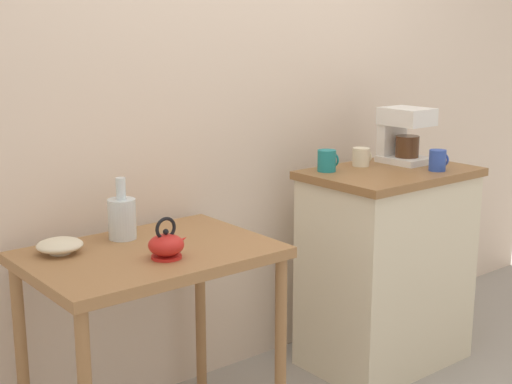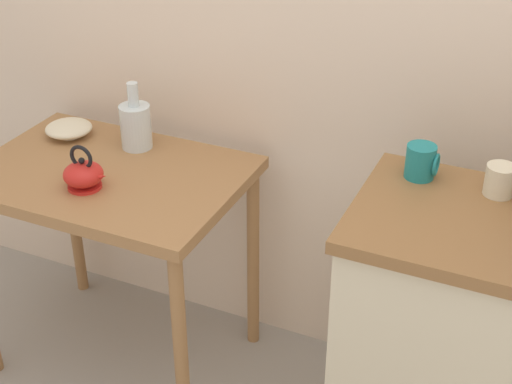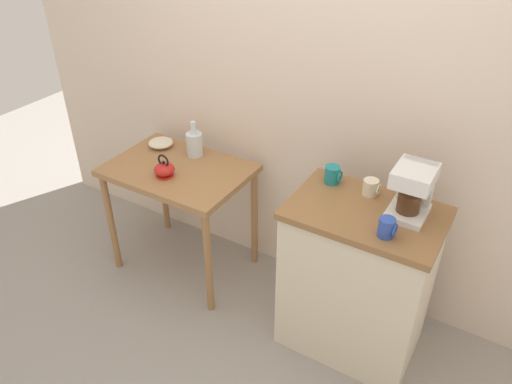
{
  "view_description": "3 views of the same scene",
  "coord_description": "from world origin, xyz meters",
  "px_view_note": "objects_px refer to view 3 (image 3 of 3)",
  "views": [
    {
      "loc": [
        -1.91,
        -2.12,
        1.55
      ],
      "look_at": [
        -0.27,
        -0.08,
        0.95
      ],
      "focal_mm": 50.64,
      "sensor_mm": 36.0,
      "label": 1
    },
    {
      "loc": [
        0.64,
        -1.7,
        1.94
      ],
      "look_at": [
        -0.11,
        -0.05,
        0.88
      ],
      "focal_mm": 52.71,
      "sensor_mm": 36.0,
      "label": 2
    },
    {
      "loc": [
        1.11,
        -1.99,
        2.32
      ],
      "look_at": [
        -0.08,
        -0.02,
        0.82
      ],
      "focal_mm": 34.75,
      "sensor_mm": 36.0,
      "label": 3
    }
  ],
  "objects_px": {
    "teakettle": "(164,169)",
    "mug_blue": "(387,228)",
    "mug_dark_teal": "(333,175)",
    "coffee_maker": "(413,188)",
    "bowl_stoneware": "(161,143)",
    "mug_small_cream": "(371,187)",
    "glass_carafe_vase": "(195,143)"
  },
  "relations": [
    {
      "from": "glass_carafe_vase",
      "to": "mug_dark_teal",
      "type": "distance_m",
      "value": 0.99
    },
    {
      "from": "mug_small_cream",
      "to": "mug_dark_teal",
      "type": "height_order",
      "value": "mug_dark_teal"
    },
    {
      "from": "coffee_maker",
      "to": "mug_blue",
      "type": "xyz_separation_m",
      "value": [
        -0.03,
        -0.24,
        -0.09
      ]
    },
    {
      "from": "mug_blue",
      "to": "mug_small_cream",
      "type": "bearing_deg",
      "value": 121.7
    },
    {
      "from": "glass_carafe_vase",
      "to": "teakettle",
      "type": "bearing_deg",
      "value": -89.41
    },
    {
      "from": "teakettle",
      "to": "coffee_maker",
      "type": "bearing_deg",
      "value": 6.44
    },
    {
      "from": "teakettle",
      "to": "mug_dark_teal",
      "type": "height_order",
      "value": "mug_dark_teal"
    },
    {
      "from": "coffee_maker",
      "to": "mug_small_cream",
      "type": "distance_m",
      "value": 0.24
    },
    {
      "from": "mug_blue",
      "to": "mug_dark_teal",
      "type": "bearing_deg",
      "value": 142.84
    },
    {
      "from": "bowl_stoneware",
      "to": "mug_blue",
      "type": "height_order",
      "value": "mug_blue"
    },
    {
      "from": "bowl_stoneware",
      "to": "mug_blue",
      "type": "relative_size",
      "value": 1.73
    },
    {
      "from": "bowl_stoneware",
      "to": "glass_carafe_vase",
      "type": "distance_m",
      "value": 0.27
    },
    {
      "from": "teakettle",
      "to": "glass_carafe_vase",
      "type": "relative_size",
      "value": 0.65
    },
    {
      "from": "coffee_maker",
      "to": "mug_blue",
      "type": "distance_m",
      "value": 0.26
    },
    {
      "from": "teakettle",
      "to": "mug_blue",
      "type": "bearing_deg",
      "value": -3.23
    },
    {
      "from": "teakettle",
      "to": "glass_carafe_vase",
      "type": "bearing_deg",
      "value": 90.59
    },
    {
      "from": "mug_dark_teal",
      "to": "coffee_maker",
      "type": "bearing_deg",
      "value": -8.42
    },
    {
      "from": "glass_carafe_vase",
      "to": "mug_blue",
      "type": "distance_m",
      "value": 1.43
    },
    {
      "from": "bowl_stoneware",
      "to": "mug_small_cream",
      "type": "relative_size",
      "value": 1.87
    },
    {
      "from": "bowl_stoneware",
      "to": "teakettle",
      "type": "xyz_separation_m",
      "value": [
        0.26,
        -0.28,
        0.02
      ]
    },
    {
      "from": "mug_dark_teal",
      "to": "mug_blue",
      "type": "height_order",
      "value": "mug_dark_teal"
    },
    {
      "from": "mug_dark_teal",
      "to": "mug_blue",
      "type": "xyz_separation_m",
      "value": [
        0.39,
        -0.3,
        -0.0
      ]
    },
    {
      "from": "teakettle",
      "to": "coffee_maker",
      "type": "xyz_separation_m",
      "value": [
        1.4,
        0.16,
        0.24
      ]
    },
    {
      "from": "glass_carafe_vase",
      "to": "mug_blue",
      "type": "bearing_deg",
      "value": -15.58
    },
    {
      "from": "glass_carafe_vase",
      "to": "mug_dark_teal",
      "type": "bearing_deg",
      "value": -4.9
    },
    {
      "from": "teakettle",
      "to": "mug_blue",
      "type": "height_order",
      "value": "mug_blue"
    },
    {
      "from": "mug_small_cream",
      "to": "mug_dark_teal",
      "type": "distance_m",
      "value": 0.21
    },
    {
      "from": "glass_carafe_vase",
      "to": "mug_dark_teal",
      "type": "xyz_separation_m",
      "value": [
        0.98,
        -0.08,
        0.11
      ]
    },
    {
      "from": "bowl_stoneware",
      "to": "mug_blue",
      "type": "distance_m",
      "value": 1.68
    },
    {
      "from": "bowl_stoneware",
      "to": "coffee_maker",
      "type": "bearing_deg",
      "value": -4.1
    },
    {
      "from": "bowl_stoneware",
      "to": "mug_dark_teal",
      "type": "height_order",
      "value": "mug_dark_teal"
    },
    {
      "from": "coffee_maker",
      "to": "mug_dark_teal",
      "type": "relative_size",
      "value": 2.72
    }
  ]
}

